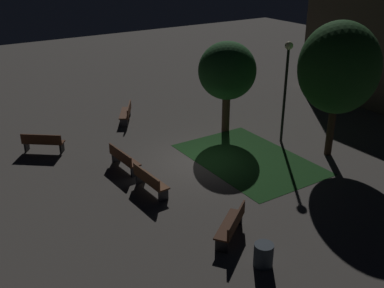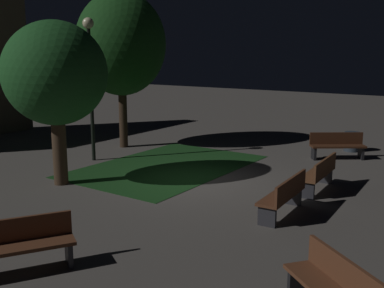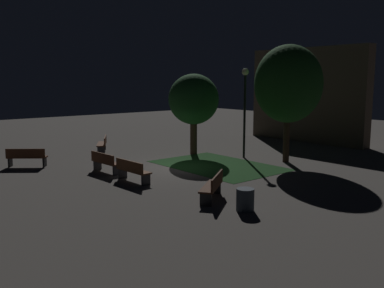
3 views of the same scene
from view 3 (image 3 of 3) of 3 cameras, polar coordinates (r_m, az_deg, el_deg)
ground_plane at (r=19.71m, az=-1.94°, el=-3.14°), size 60.00×60.00×0.00m
grass_lawn at (r=20.09m, az=3.53°, el=-2.91°), size 6.11×4.06×0.01m
bench_back_row at (r=18.85m, az=-11.64°, el=-2.36°), size 1.82×0.58×0.88m
bench_near_trees at (r=16.96m, az=-8.08°, el=-3.50°), size 1.82×0.57×0.88m
bench_front_right at (r=21.13m, az=-21.45°, el=-1.61°), size 1.49×1.71×0.88m
bench_path_side at (r=24.31m, az=-11.94°, el=0.08°), size 1.79×1.33×0.88m
bench_front_left at (r=14.35m, az=2.87°, el=-5.65°), size 1.45×1.74×0.88m
tree_left_canopy at (r=22.87m, az=0.22°, el=6.00°), size 2.72×2.72×4.36m
tree_back_right at (r=21.08m, az=12.87°, el=7.88°), size 3.28×3.28×5.72m
lamp_post_path_center at (r=21.99m, az=7.15°, el=6.25°), size 0.36×0.36×4.62m
trash_bin at (r=13.28m, az=7.20°, el=-7.47°), size 0.56×0.56×0.70m
building_wall_backdrop at (r=28.68m, az=15.27°, el=6.38°), size 8.53×0.80×6.08m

